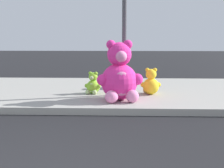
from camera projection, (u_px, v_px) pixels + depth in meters
The scene contains 6 objects.
sidewalk at pixel (87, 92), 8.22m from camera, with size 28.00×4.40×0.15m, color #9E9B93.
sign_pole at pixel (124, 25), 7.11m from camera, with size 0.56×0.11×3.20m.
plush_pink_large at pixel (120, 76), 6.72m from camera, with size 1.03×0.94×1.35m.
plush_lime at pixel (93, 85), 7.55m from camera, with size 0.42×0.39×0.55m.
plush_lavender at pixel (118, 79), 8.34m from camera, with size 0.42×0.47×0.61m.
plush_yellow at pixel (151, 84), 7.46m from camera, with size 0.51×0.45×0.66m.
Camera 1 is at (0.97, -2.85, 1.58)m, focal length 48.18 mm.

